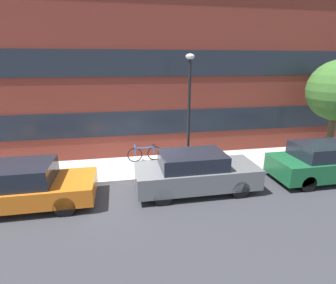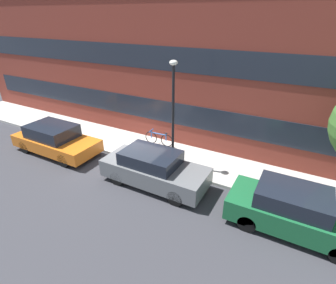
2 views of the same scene
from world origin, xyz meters
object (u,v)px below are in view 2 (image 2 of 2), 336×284
fire_hydrant (73,129)px  lamp_post (173,105)px  parked_car_green (295,211)px  bicycle (159,138)px  parked_car_orange (55,139)px  parked_car_grey (154,169)px

fire_hydrant → lamp_post: size_ratio=0.16×
parked_car_green → bicycle: bearing=156.3°
parked_car_orange → lamp_post: lamp_post is taller
parked_car_orange → parked_car_green: parked_car_green is taller
bicycle → lamp_post: bearing=133.0°
parked_car_grey → fire_hydrant: parked_car_grey is taller
parked_car_orange → parked_car_grey: bearing=0.0°
fire_hydrant → bicycle: size_ratio=0.47×
parked_car_grey → lamp_post: lamp_post is taller
fire_hydrant → lamp_post: bearing=-2.5°
fire_hydrant → lamp_post: (6.34, -0.27, 2.43)m
parked_car_green → fire_hydrant: 11.47m
parked_car_green → fire_hydrant: bearing=171.6°
fire_hydrant → parked_car_green: bearing=-8.4°
parked_car_grey → parked_car_green: 5.10m
fire_hydrant → bicycle: (4.76, 1.20, 0.01)m
parked_car_green → bicycle: 7.19m
fire_hydrant → lamp_post: lamp_post is taller
fire_hydrant → lamp_post: 6.79m
parked_car_green → bicycle: size_ratio=2.63×
parked_car_orange → bicycle: parked_car_orange is taller
parked_car_orange → parked_car_grey: size_ratio=1.04×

